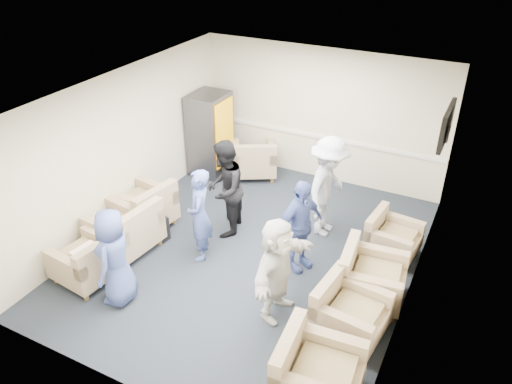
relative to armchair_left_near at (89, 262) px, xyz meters
The scene contains 25 objects.
floor 2.56m from the armchair_left_near, 42.36° to the left, with size 6.00×6.00×0.00m, color black.
ceiling 3.47m from the armchair_left_near, 42.36° to the left, with size 6.00×6.00×0.00m, color silver.
back_wall 5.17m from the armchair_left_near, 68.28° to the left, with size 5.00×0.02×2.70m, color beige.
front_wall 2.49m from the armchair_left_near, 34.49° to the right, with size 5.00×0.02×2.70m, color beige.
left_wall 2.08m from the armchair_left_near, 110.03° to the left, with size 0.02×6.00×2.70m, color beige.
right_wall 4.81m from the armchair_left_near, 21.35° to the left, with size 0.02×6.00×2.70m, color beige.
chair_rail 5.08m from the armchair_left_near, 68.20° to the left, with size 4.98×0.04×0.06m, color silver.
tv 5.82m from the armchair_left_near, 39.14° to the left, with size 0.10×1.00×0.58m.
armchair_left_near is the anchor object (origin of this frame).
armchair_left_mid 0.88m from the armchair_left_near, 88.47° to the left, with size 1.04×1.04×0.76m.
armchair_left_far 1.52m from the armchair_left_near, 95.08° to the left, with size 1.07×1.07×0.75m.
armchair_right_near 3.79m from the armchair_left_near, ahead, with size 0.99×0.99×0.73m.
armchair_right_midnear 3.86m from the armchair_left_near, 10.53° to the left, with size 0.94×0.94×0.68m.
armchair_right_midfar 4.14m from the armchair_left_near, 21.53° to the left, with size 0.97×0.97×0.71m.
armchair_right_far 4.73m from the armchair_left_near, 34.86° to the left, with size 0.84×0.84×0.61m.
armchair_corner 4.16m from the armchair_left_near, 80.48° to the left, with size 1.21×1.21×0.71m.
vending_machine 3.94m from the armchair_left_near, 93.18° to the left, with size 0.70×0.81×1.72m.
backpack 1.38m from the armchair_left_near, 78.13° to the left, with size 0.33×0.25×0.52m.
pillow 0.17m from the armchair_left_near, 141.31° to the left, with size 0.40×0.30×0.12m, color white.
person_front_left 0.80m from the armchair_left_near, ahead, with size 0.73×0.47×1.49m, color #3C4E92.
person_mid_left 1.80m from the armchair_left_near, 47.40° to the left, with size 0.57×0.37×1.56m, color #3C4E92.
person_back_left 2.43m from the armchair_left_near, 60.13° to the left, with size 0.83×0.65×1.71m, color black.
person_back_right 3.97m from the armchair_left_near, 46.04° to the left, with size 1.15×0.66×1.79m, color silver.
person_mid_right 3.22m from the armchair_left_near, 32.71° to the left, with size 0.90×0.37×1.53m, color #3C4E92.
person_front_right 2.91m from the armchair_left_near, 13.03° to the left, with size 1.42×0.45×1.53m, color silver.
Camera 1 is at (3.04, -5.86, 5.01)m, focal length 35.00 mm.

